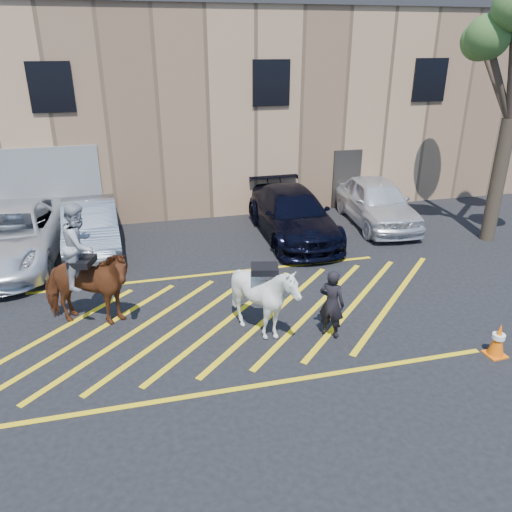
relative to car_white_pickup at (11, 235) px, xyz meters
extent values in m
plane|color=black|center=(5.36, -4.49, -0.80)|extent=(90.00, 90.00, 0.00)
imported|color=silver|center=(0.00, 0.00, 0.00)|extent=(3.02, 5.91, 1.60)
imported|color=gray|center=(2.16, 0.34, -0.06)|extent=(1.85, 4.59, 1.48)
imported|color=black|center=(8.43, -0.01, -0.04)|extent=(2.19, 5.23, 1.51)
imported|color=white|center=(11.64, 0.49, -0.01)|extent=(2.29, 4.78, 1.58)
imported|color=black|center=(7.37, -5.97, -0.03)|extent=(0.66, 0.66, 1.54)
cube|color=tan|center=(5.36, 7.51, 2.70)|extent=(32.00, 10.00, 7.00)
cube|color=#2D2D30|center=(5.36, 7.51, 6.35)|extent=(32.20, 10.20, 0.30)
cube|color=black|center=(1.36, 2.47, 3.80)|extent=(1.30, 0.08, 1.50)
cube|color=black|center=(8.36, 2.47, 3.80)|extent=(1.30, 0.08, 1.50)
cube|color=black|center=(14.36, 2.47, 3.80)|extent=(1.30, 0.08, 1.50)
cube|color=#38332D|center=(11.36, 2.47, 0.30)|extent=(1.10, 0.08, 2.20)
cube|color=yellow|center=(1.16, -4.79, -0.79)|extent=(4.20, 4.20, 0.01)
cube|color=yellow|center=(2.21, -4.79, -0.79)|extent=(4.20, 4.20, 0.01)
cube|color=yellow|center=(3.26, -4.79, -0.79)|extent=(4.20, 4.20, 0.01)
cube|color=yellow|center=(4.31, -4.79, -0.79)|extent=(4.20, 4.20, 0.01)
cube|color=yellow|center=(5.36, -4.79, -0.79)|extent=(4.20, 4.20, 0.01)
cube|color=yellow|center=(6.41, -4.79, -0.79)|extent=(4.20, 4.20, 0.01)
cube|color=yellow|center=(7.46, -4.79, -0.79)|extent=(4.20, 4.20, 0.01)
cube|color=yellow|center=(8.51, -4.79, -0.79)|extent=(4.20, 4.20, 0.01)
cube|color=yellow|center=(9.56, -4.79, -0.79)|extent=(4.20, 4.20, 0.01)
cube|color=yellow|center=(5.36, -2.29, -0.79)|extent=(9.50, 0.12, 0.01)
cube|color=yellow|center=(5.36, -7.29, -0.79)|extent=(9.50, 0.12, 0.01)
imported|color=brown|center=(2.30, -4.21, 0.11)|extent=(2.35, 1.63, 1.82)
imported|color=#9A9BA4|center=(2.30, -4.21, 1.12)|extent=(0.95, 1.08, 1.85)
cube|color=black|center=(2.30, -4.21, 0.74)|extent=(0.62, 0.68, 0.14)
imported|color=white|center=(5.99, -5.60, 0.08)|extent=(1.74, 1.87, 1.76)
cube|color=black|center=(5.99, -5.60, 0.77)|extent=(0.65, 0.57, 0.14)
cube|color=#FF660A|center=(10.35, -7.50, -0.78)|extent=(0.40, 0.40, 0.03)
cone|color=#FF630A|center=(10.35, -7.50, -0.42)|extent=(0.32, 0.32, 0.70)
cylinder|color=white|center=(10.35, -7.50, -0.36)|extent=(0.25, 0.25, 0.10)
cylinder|color=#413427|center=(14.46, -1.82, 1.10)|extent=(0.44, 0.44, 3.80)
cylinder|color=#433628|center=(14.39, -0.96, 4.00)|extent=(0.33, 1.88, 2.34)
cylinder|color=#423728|center=(13.85, -1.82, 4.05)|extent=(1.40, 0.20, 2.39)
cylinder|color=#48352C|center=(13.99, -2.09, 4.40)|extent=(1.16, 0.77, 3.11)
sphere|color=#467331|center=(14.31, -0.10, 5.11)|extent=(1.20, 1.20, 1.20)
sphere|color=#44642B|center=(13.24, -1.82, 5.20)|extent=(1.20, 1.20, 1.20)
camera|label=1|loc=(3.54, -14.60, 5.07)|focal=35.00mm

